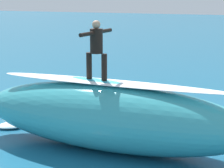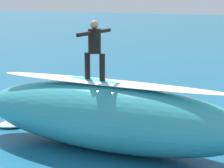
% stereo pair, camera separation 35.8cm
% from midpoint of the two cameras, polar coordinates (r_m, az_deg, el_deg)
% --- Properties ---
extents(ground_plane, '(120.00, 120.00, 0.00)m').
position_cam_midpoint_polar(ground_plane, '(13.86, 4.67, -5.64)').
color(ground_plane, '#196084').
extents(wave_crest, '(8.17, 2.75, 1.90)m').
position_cam_midpoint_polar(wave_crest, '(11.51, 0.27, -4.59)').
color(wave_crest, teal).
rests_on(wave_crest, ground_plane).
extents(wave_foam_lip, '(6.87, 1.24, 0.08)m').
position_cam_midpoint_polar(wave_foam_lip, '(11.25, 0.28, 0.21)').
color(wave_foam_lip, white).
rests_on(wave_foam_lip, wave_crest).
extents(surfboard_riding, '(2.21, 0.91, 0.09)m').
position_cam_midpoint_polar(surfboard_riding, '(11.40, -1.50, 0.42)').
color(surfboard_riding, '#33B2D1').
rests_on(surfboard_riding, wave_crest).
extents(surfer_riding, '(0.64, 1.54, 1.64)m').
position_cam_midpoint_polar(surfer_riding, '(11.22, -1.54, 5.40)').
color(surfer_riding, black).
rests_on(surfer_riding, surfboard_riding).
extents(surfboard_paddling, '(2.19, 1.76, 0.06)m').
position_cam_midpoint_polar(surfboard_paddling, '(15.50, 2.43, -3.43)').
color(surfboard_paddling, yellow).
rests_on(surfboard_paddling, ground_plane).
extents(surfer_paddling, '(1.44, 1.11, 0.30)m').
position_cam_midpoint_polar(surfer_paddling, '(15.36, 2.72, -2.97)').
color(surfer_paddling, black).
rests_on(surfer_paddling, surfboard_paddling).
extents(foam_patch_mid, '(1.10, 1.20, 0.14)m').
position_cam_midpoint_polar(foam_patch_mid, '(13.23, 12.81, -6.55)').
color(foam_patch_mid, white).
rests_on(foam_patch_mid, ground_plane).
extents(foam_patch_far, '(1.29, 1.23, 0.14)m').
position_cam_midpoint_polar(foam_patch_far, '(13.98, -12.75, -5.46)').
color(foam_patch_far, white).
rests_on(foam_patch_far, ground_plane).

